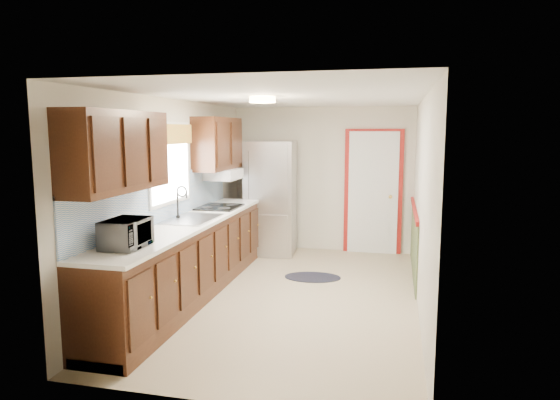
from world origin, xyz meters
The scene contains 8 objects.
room_shell centered at (0.00, 0.00, 1.20)m, with size 3.20×5.20×2.52m.
kitchen_run centered at (-1.24, -0.29, 0.81)m, with size 0.63×4.00×2.20m.
back_wall_trim centered at (0.99, 2.21, 0.89)m, with size 1.12×2.30×2.08m.
ceiling_fixture centered at (-0.30, -0.20, 2.36)m, with size 0.30×0.30×0.06m, color #FFD88C.
microwave centered at (-1.20, -1.71, 1.10)m, with size 0.48×0.27×0.33m, color white.
refrigerator centered at (-0.77, 2.05, 0.92)m, with size 0.83×0.80×1.84m.
rug centered at (0.13, 0.82, 0.01)m, with size 0.77×0.50×0.01m, color black.
cooktop centered at (-1.19, 0.75, 0.95)m, with size 0.54×0.65×0.02m, color black.
Camera 1 is at (1.21, -5.78, 2.02)m, focal length 32.00 mm.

